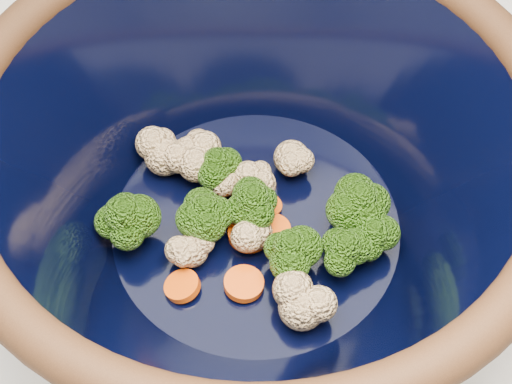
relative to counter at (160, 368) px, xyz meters
The scene contains 3 objects.
counter is the anchor object (origin of this frame).
mixing_bowl 0.57m from the counter, 43.23° to the right, with size 0.44×0.44×0.18m.
vegetable_pile 0.53m from the counter, 45.08° to the right, with size 0.21×0.19×0.05m.
Camera 1 is at (0.03, -0.39, 1.41)m, focal length 50.00 mm.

